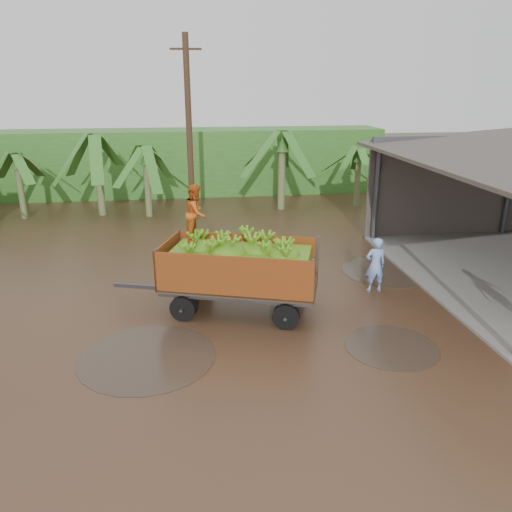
{
  "coord_description": "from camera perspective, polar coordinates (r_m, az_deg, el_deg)",
  "views": [
    {
      "loc": [
        -2.07,
        -12.94,
        6.03
      ],
      "look_at": [
        -0.26,
        0.24,
        1.42
      ],
      "focal_mm": 35.0,
      "sensor_mm": 36.0,
      "label": 1
    }
  ],
  "objects": [
    {
      "name": "ground",
      "position": [
        14.42,
        1.16,
        -5.6
      ],
      "size": [
        100.0,
        100.0,
        0.0
      ],
      "primitive_type": "plane",
      "color": "black",
      "rests_on": "ground"
    },
    {
      "name": "hedge_north",
      "position": [
        29.24,
        -7.73,
        10.63
      ],
      "size": [
        22.0,
        3.0,
        3.6
      ],
      "primitive_type": "cube",
      "color": "#2D661E",
      "rests_on": "ground"
    },
    {
      "name": "banana_trailer",
      "position": [
        13.61,
        -1.97,
        -1.31
      ],
      "size": [
        5.87,
        3.22,
        3.51
      ],
      "rotation": [
        0.0,
        0.0,
        -0.31
      ],
      "color": "#AB4E18",
      "rests_on": "ground"
    },
    {
      "name": "man_blue",
      "position": [
        15.48,
        13.49,
        -0.98
      ],
      "size": [
        0.62,
        0.41,
        1.7
      ],
      "primitive_type": "imported",
      "rotation": [
        0.0,
        0.0,
        3.13
      ],
      "color": "#7C9CE2",
      "rests_on": "ground"
    },
    {
      "name": "utility_pole",
      "position": [
        20.54,
        -7.61,
        13.23
      ],
      "size": [
        1.2,
        0.24,
        7.85
      ],
      "color": "#47301E",
      "rests_on": "ground"
    },
    {
      "name": "banana_plants",
      "position": [
        20.36,
        -22.37,
        5.73
      ],
      "size": [
        21.73,
        20.16,
        4.09
      ],
      "color": "#2D661E",
      "rests_on": "ground"
    }
  ]
}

